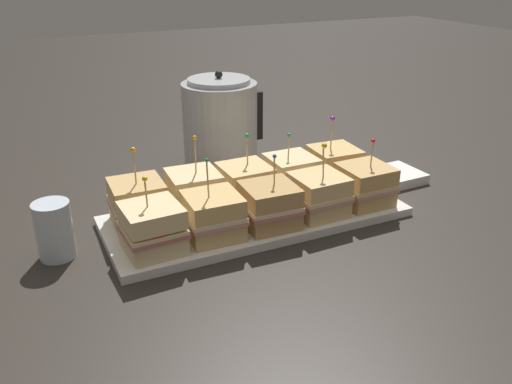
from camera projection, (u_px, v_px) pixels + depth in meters
name	position (u px, v px, depth m)	size (l,w,h in m)	color
ground_plane	(256.00, 220.00, 1.17)	(6.00, 6.00, 0.00)	#2D2823
serving_platter	(256.00, 216.00, 1.16)	(0.64, 0.26, 0.02)	white
sandwich_front_far_left	(153.00, 229.00, 0.99)	(0.11, 0.11, 0.15)	beige
sandwich_front_left	(213.00, 216.00, 1.05)	(0.11, 0.11, 0.16)	tan
sandwich_front_center	(271.00, 205.00, 1.09)	(0.11, 0.11, 0.15)	tan
sandwich_front_right	(318.00, 195.00, 1.14)	(0.11, 0.11, 0.16)	#DBB77A
sandwich_front_far_right	(365.00, 185.00, 1.19)	(0.11, 0.11, 0.15)	tan
sandwich_back_far_left	(138.00, 203.00, 1.10)	(0.11, 0.11, 0.17)	tan
sandwich_back_left	(194.00, 192.00, 1.14)	(0.11, 0.11, 0.17)	beige
sandwich_back_center	(246.00, 184.00, 1.19)	(0.11, 0.11, 0.16)	#DBB77A
sandwich_back_right	(291.00, 175.00, 1.24)	(0.11, 0.11, 0.14)	beige
sandwich_back_far_right	(334.00, 166.00, 1.28)	(0.11, 0.11, 0.17)	tan
kettle_steel	(220.00, 123.00, 1.43)	(0.22, 0.20, 0.25)	#B7BABF
drinking_glass	(54.00, 230.00, 1.00)	(0.07, 0.07, 0.11)	silver
napkin_stack	(396.00, 176.00, 1.36)	(0.12, 0.12, 0.02)	white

